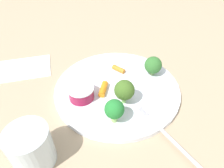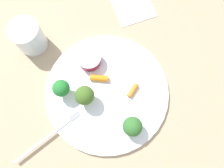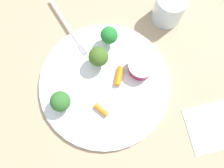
% 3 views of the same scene
% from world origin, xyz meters
% --- Properties ---
extents(ground_plane, '(2.40, 2.40, 0.00)m').
position_xyz_m(ground_plane, '(0.00, 0.00, 0.00)').
color(ground_plane, tan).
extents(plate, '(0.32, 0.32, 0.01)m').
position_xyz_m(plate, '(0.00, 0.00, 0.01)').
color(plate, white).
rests_on(plate, ground_plane).
extents(sauce_cup, '(0.06, 0.06, 0.03)m').
position_xyz_m(sauce_cup, '(0.08, 0.05, 0.03)').
color(sauce_cup, maroon).
rests_on(sauce_cup, plate).
extents(broccoli_floret_0, '(0.04, 0.04, 0.06)m').
position_xyz_m(broccoli_floret_0, '(-0.01, 0.11, 0.05)').
color(broccoli_floret_0, '#98C669').
rests_on(broccoli_floret_0, plate).
extents(broccoli_floret_1, '(0.05, 0.05, 0.05)m').
position_xyz_m(broccoli_floret_1, '(-0.09, -0.07, 0.04)').
color(broccoli_floret_1, '#8EB46B').
rests_on(broccoli_floret_1, plate).
extents(broccoli_floret_2, '(0.05, 0.05, 0.06)m').
position_xyz_m(broccoli_floret_2, '(-0.02, 0.05, 0.05)').
color(broccoli_floret_2, '#8BC567').
rests_on(broccoli_floret_2, plate).
extents(carrot_stick_0, '(0.04, 0.03, 0.01)m').
position_xyz_m(carrot_stick_0, '(0.01, -0.07, 0.02)').
color(carrot_stick_0, orange).
rests_on(carrot_stick_0, plate).
extents(carrot_stick_1, '(0.02, 0.05, 0.02)m').
position_xyz_m(carrot_stick_1, '(0.03, 0.02, 0.02)').
color(carrot_stick_1, orange).
rests_on(carrot_stick_1, plate).
extents(fork, '(0.13, 0.14, 0.00)m').
position_xyz_m(fork, '(-0.12, 0.13, 0.01)').
color(fork, silver).
rests_on(fork, plate).
extents(drinking_glass, '(0.08, 0.08, 0.08)m').
position_xyz_m(drinking_glass, '(0.12, 0.21, 0.04)').
color(drinking_glass, silver).
rests_on(drinking_glass, ground_plane).
extents(napkin, '(0.18, 0.16, 0.00)m').
position_xyz_m(napkin, '(0.28, -0.05, 0.00)').
color(napkin, white).
rests_on(napkin, ground_plane).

